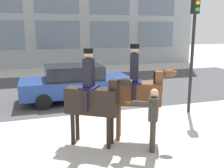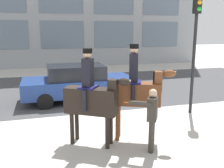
% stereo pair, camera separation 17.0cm
% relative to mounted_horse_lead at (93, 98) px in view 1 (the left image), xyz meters
% --- Properties ---
extents(ground_plane, '(80.00, 80.00, 0.00)m').
position_rel_mounted_horse_lead_xyz_m(ground_plane, '(0.65, 1.98, -1.27)').
color(ground_plane, beige).
extents(road_surface, '(24.83, 8.50, 0.01)m').
position_rel_mounted_horse_lead_xyz_m(road_surface, '(0.65, 6.73, -1.27)').
color(road_surface, '#444447').
rests_on(road_surface, ground_plane).
extents(mounted_horse_lead, '(1.63, 1.19, 2.53)m').
position_rel_mounted_horse_lead_xyz_m(mounted_horse_lead, '(0.00, 0.00, 0.00)').
color(mounted_horse_lead, black).
rests_on(mounted_horse_lead, ground_plane).
extents(mounted_horse_companion, '(1.68, 0.97, 2.63)m').
position_rel_mounted_horse_lead_xyz_m(mounted_horse_companion, '(1.23, -0.04, 0.10)').
color(mounted_horse_companion, brown).
rests_on(mounted_horse_companion, ground_plane).
extents(pedestrian_bystander, '(0.91, 0.47, 1.60)m').
position_rel_mounted_horse_lead_xyz_m(pedestrian_bystander, '(1.30, -0.82, -0.33)').
color(pedestrian_bystander, '#332D28').
rests_on(pedestrian_bystander, ground_plane).
extents(street_car_near_lane, '(4.68, 2.08, 1.54)m').
position_rel_mounted_horse_lead_xyz_m(street_car_near_lane, '(0.29, 4.41, -0.48)').
color(street_car_near_lane, navy).
rests_on(street_car_near_lane, ground_plane).
extents(traffic_light, '(0.24, 0.29, 4.25)m').
position_rel_mounted_horse_lead_xyz_m(traffic_light, '(3.99, 1.53, 1.57)').
color(traffic_light, black).
rests_on(traffic_light, ground_plane).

